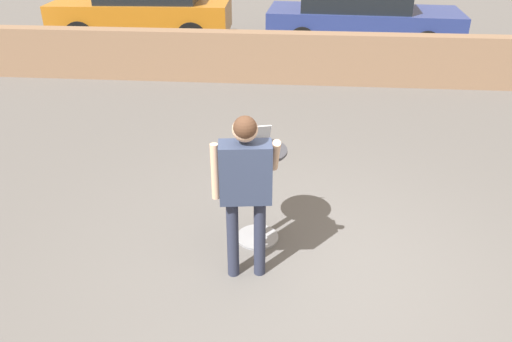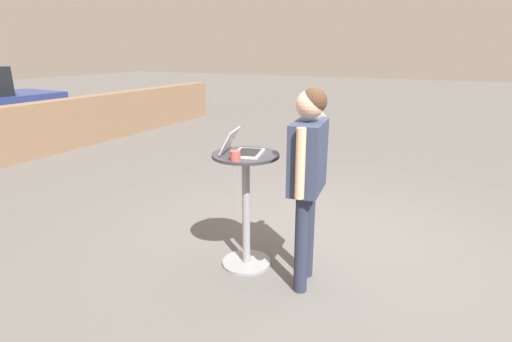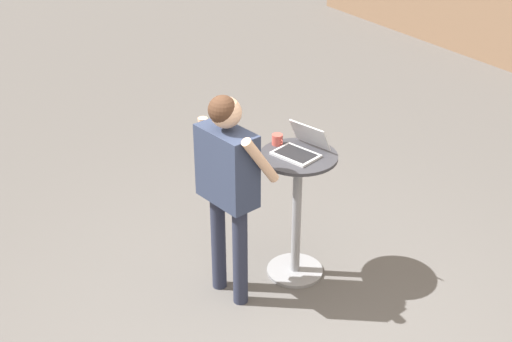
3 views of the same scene
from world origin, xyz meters
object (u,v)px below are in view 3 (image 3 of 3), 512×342
standing_person (227,174)px  coffee_mug (277,140)px  cafe_table (297,205)px  laptop (301,148)px

standing_person → coffee_mug: bearing=107.2°
coffee_mug → standing_person: 0.57m
cafe_table → coffee_mug: (-0.23, -0.03, 0.47)m
laptop → cafe_table: bearing=-64.6°
coffee_mug → standing_person: (0.17, -0.55, -0.05)m
cafe_table → laptop: bearing=115.4°
cafe_table → laptop: 0.47m
cafe_table → coffee_mug: size_ratio=9.39×
coffee_mug → cafe_table: bearing=7.2°
laptop → standing_person: standing_person is taller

